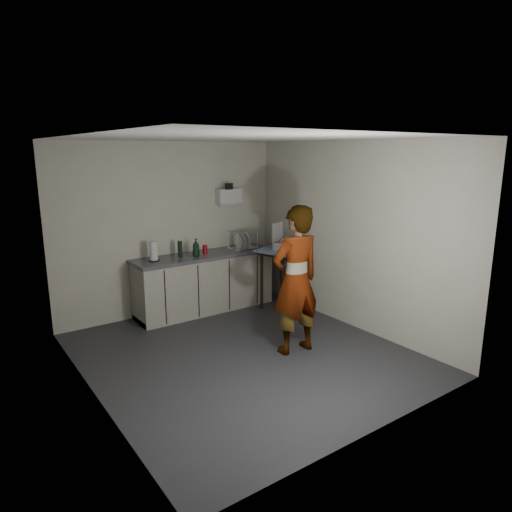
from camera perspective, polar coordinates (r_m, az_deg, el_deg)
ground at (r=5.78m, az=-1.45°, el=-12.14°), size 4.00×4.00×0.00m
wall_back at (r=7.07m, az=-10.57°, el=3.36°), size 3.60×0.02×2.60m
wall_right at (r=6.51m, az=11.68°, el=2.49°), size 0.02×4.00×2.60m
wall_left at (r=4.64m, az=-20.23°, el=-2.26°), size 0.02×4.00×2.60m
ceiling at (r=5.24m, az=-1.62°, el=14.50°), size 3.60×4.00×0.01m
kitchen_counter at (r=7.19m, az=-6.40°, el=-3.49°), size 2.24×0.62×0.91m
wall_shelf at (r=7.43m, az=-3.42°, el=7.48°), size 0.42×0.18×0.37m
side_table at (r=7.16m, az=3.80°, el=-0.10°), size 0.93×0.93×0.96m
standing_man at (r=5.58m, az=4.99°, el=-3.04°), size 0.69×0.47×1.84m
soap_bottle at (r=6.87m, az=-7.53°, el=1.04°), size 0.13×0.13×0.27m
soda_can at (r=7.04m, az=-6.39°, el=0.80°), size 0.07×0.07×0.14m
dark_bottle at (r=6.89m, az=-9.47°, el=0.88°), size 0.07×0.07×0.24m
paper_towel at (r=6.70m, az=-12.68°, el=0.51°), size 0.16×0.16×0.29m
dish_rack at (r=7.36m, az=-1.68°, el=1.40°), size 0.42×0.32×0.30m
bakery_box at (r=7.07m, az=3.57°, el=1.54°), size 0.38×0.38×0.41m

